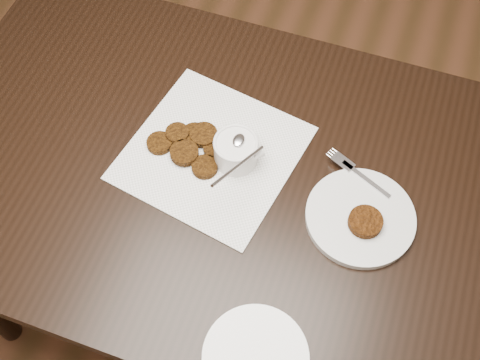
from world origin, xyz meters
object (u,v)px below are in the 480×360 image
(sauce_ramekin, at_px, (236,142))
(plate_empty, at_px, (256,357))
(plate_with_patty, at_px, (361,215))
(table, at_px, (223,243))
(napkin, at_px, (212,153))

(sauce_ramekin, distance_m, plate_empty, 0.42)
(plate_empty, bearing_deg, sauce_ramekin, 114.36)
(plate_with_patty, bearing_deg, table, 177.66)
(plate_with_patty, xyz_separation_m, plate_empty, (-0.11, -0.33, -0.01))
(table, xyz_separation_m, plate_empty, (0.20, -0.34, 0.38))
(table, height_order, plate_with_patty, plate_with_patty)
(sauce_ramekin, xyz_separation_m, plate_with_patty, (0.28, -0.05, -0.05))
(napkin, relative_size, plate_with_patty, 1.55)
(sauce_ramekin, distance_m, plate_with_patty, 0.29)
(table, height_order, sauce_ramekin, sauce_ramekin)
(napkin, bearing_deg, plate_with_patty, -8.03)
(table, bearing_deg, napkin, 127.89)
(napkin, bearing_deg, plate_empty, -59.21)
(napkin, distance_m, sauce_ramekin, 0.09)
(napkin, xyz_separation_m, plate_with_patty, (0.33, -0.05, 0.01))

